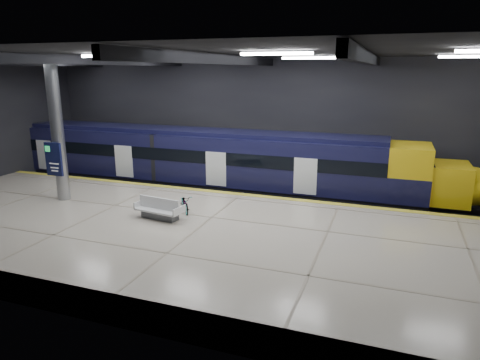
% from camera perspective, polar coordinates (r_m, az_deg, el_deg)
% --- Properties ---
extents(ground, '(30.00, 30.00, 0.00)m').
position_cam_1_polar(ground, '(19.99, -2.52, -7.04)').
color(ground, black).
rests_on(ground, ground).
extents(room_shell, '(30.10, 16.10, 8.05)m').
position_cam_1_polar(room_shell, '(18.67, -2.72, 9.52)').
color(room_shell, black).
rests_on(room_shell, ground).
extents(platform, '(30.00, 11.00, 1.10)m').
position_cam_1_polar(platform, '(17.66, -5.65, -8.15)').
color(platform, '#B8AB9C').
rests_on(platform, ground).
extents(safety_strip, '(30.00, 0.40, 0.01)m').
position_cam_1_polar(safety_strip, '(22.06, 0.15, -1.90)').
color(safety_strip, gold).
rests_on(safety_strip, platform).
extents(rails, '(30.00, 1.52, 0.16)m').
position_cam_1_polar(rails, '(24.85, 2.29, -2.49)').
color(rails, gray).
rests_on(rails, ground).
extents(train, '(29.40, 2.84, 3.79)m').
position_cam_1_polar(train, '(25.45, -4.49, 2.49)').
color(train, black).
rests_on(train, ground).
extents(bench, '(2.22, 1.16, 0.94)m').
position_cam_1_polar(bench, '(18.75, -10.66, -4.12)').
color(bench, '#595B60').
rests_on(bench, platform).
extents(bicycle, '(1.34, 1.55, 0.80)m').
position_cam_1_polar(bicycle, '(19.42, -7.36, -3.10)').
color(bicycle, '#99999E').
rests_on(bicycle, platform).
extents(pannier_bag, '(0.35, 0.28, 0.35)m').
position_cam_1_polar(pannier_bag, '(19.76, -8.89, -3.54)').
color(pannier_bag, black).
rests_on(pannier_bag, platform).
extents(info_column, '(0.90, 0.78, 6.90)m').
position_cam_1_polar(info_column, '(22.31, -23.22, 5.93)').
color(info_column, '#9EA0A5').
rests_on(info_column, platform).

